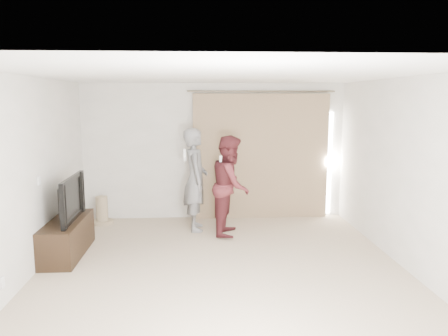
{
  "coord_description": "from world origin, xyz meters",
  "views": [
    {
      "loc": [
        -0.32,
        -5.59,
        2.31
      ],
      "look_at": [
        0.1,
        1.2,
        1.22
      ],
      "focal_mm": 35.0,
      "sensor_mm": 36.0,
      "label": 1
    }
  ],
  "objects": [
    {
      "name": "tv_console",
      "position": [
        -2.27,
        0.77,
        0.27
      ],
      "size": [
        0.48,
        1.38,
        0.53
      ],
      "primitive_type": "cube",
      "color": "black",
      "rests_on": "ground"
    },
    {
      "name": "wall_back",
      "position": [
        0.0,
        2.75,
        1.3
      ],
      "size": [
        5.0,
        0.04,
        2.6
      ],
      "primitive_type": "cube",
      "color": "silver",
      "rests_on": "ground"
    },
    {
      "name": "ceiling",
      "position": [
        0.0,
        0.0,
        2.6
      ],
      "size": [
        5.0,
        5.5,
        0.01
      ],
      "primitive_type": "cube",
      "color": "white",
      "rests_on": "wall_back"
    },
    {
      "name": "wall_left",
      "position": [
        -2.5,
        -0.0,
        1.3
      ],
      "size": [
        0.04,
        5.5,
        2.6
      ],
      "color": "silver",
      "rests_on": "ground"
    },
    {
      "name": "scratching_post",
      "position": [
        -2.1,
        2.4,
        0.21
      ],
      "size": [
        0.39,
        0.39,
        0.52
      ],
      "color": "tan",
      "rests_on": "ground"
    },
    {
      "name": "person_man",
      "position": [
        -0.36,
        1.94,
        0.9
      ],
      "size": [
        0.48,
        0.69,
        1.8
      ],
      "color": "slate",
      "rests_on": "ground"
    },
    {
      "name": "curtain",
      "position": [
        0.91,
        2.68,
        1.2
      ],
      "size": [
        2.8,
        0.11,
        2.46
      ],
      "color": "#9A815E",
      "rests_on": "ground"
    },
    {
      "name": "floor",
      "position": [
        0.0,
        0.0,
        0.0
      ],
      "size": [
        5.5,
        5.5,
        0.0
      ],
      "primitive_type": "plane",
      "color": "#C1AE90",
      "rests_on": "ground"
    },
    {
      "name": "person_woman",
      "position": [
        0.24,
        1.66,
        0.85
      ],
      "size": [
        0.8,
        0.94,
        1.7
      ],
      "color": "#561E23",
      "rests_on": "ground"
    },
    {
      "name": "tv",
      "position": [
        -2.27,
        0.77,
        0.86
      ],
      "size": [
        0.16,
        1.14,
        0.65
      ],
      "primitive_type": "imported",
      "rotation": [
        0.0,
        0.0,
        1.58
      ],
      "color": "black",
      "rests_on": "tv_console"
    }
  ]
}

